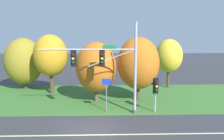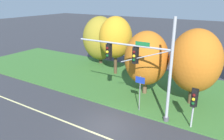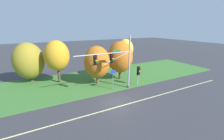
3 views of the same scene
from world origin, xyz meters
name	(u,v)px [view 1 (image 1 of 3)]	position (x,y,z in m)	size (l,w,h in m)	color
ground_plane	(92,128)	(0.00, 0.00, 0.00)	(160.00, 160.00, 0.00)	#333338
lane_stripe	(91,135)	(0.00, -1.20, 0.00)	(36.00, 0.16, 0.01)	beige
grass_verge	(96,97)	(0.00, 8.25, 0.05)	(48.00, 11.50, 0.10)	#386B2D
traffic_signal_mast	(110,64)	(1.34, 2.77, 4.31)	(8.01, 0.49, 7.58)	#9EA0A5
pedestrian_signal_near_kerb	(156,88)	(5.22, 2.75, 2.25)	(0.46, 0.55, 2.98)	#9EA0A5
route_sign_post	(106,90)	(1.07, 3.16, 2.02)	(0.78, 0.08, 2.93)	slate
tree_nearest_road	(24,61)	(-9.15, 12.40, 3.53)	(4.64, 4.64, 6.34)	#423021
tree_left_of_mast	(50,56)	(-5.18, 9.78, 4.43)	(3.78, 3.78, 6.71)	#4C3823
tree_behind_signpost	(96,67)	(0.08, 6.48, 3.52)	(3.99, 3.99, 5.93)	brown
tree_mid_verge	(138,63)	(4.28, 6.65, 3.89)	(4.19, 4.19, 6.42)	#4C3823
tree_tall_centre	(169,56)	(9.06, 12.44, 4.14)	(3.39, 3.39, 6.18)	#4C3823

